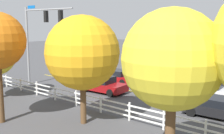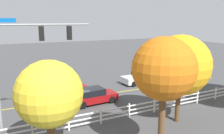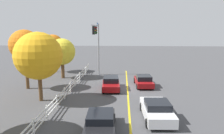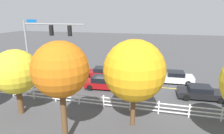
{
  "view_description": "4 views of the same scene",
  "coord_description": "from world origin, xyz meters",
  "px_view_note": "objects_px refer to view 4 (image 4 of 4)",
  "views": [
    {
      "loc": [
        -16.15,
        19.35,
        5.94
      ],
      "look_at": [
        -2.61,
        3.02,
        2.55
      ],
      "focal_mm": 44.67,
      "sensor_mm": 36.0,
      "label": 1
    },
    {
      "loc": [
        6.79,
        20.44,
        7.33
      ],
      "look_at": [
        -1.93,
        2.92,
        3.4
      ],
      "focal_mm": 37.19,
      "sensor_mm": 36.0,
      "label": 2
    },
    {
      "loc": [
        -23.29,
        0.56,
        6.65
      ],
      "look_at": [
        -2.04,
        1.65,
        2.79
      ],
      "focal_mm": 33.88,
      "sensor_mm": 36.0,
      "label": 3
    },
    {
      "loc": [
        -6.24,
        20.73,
        8.01
      ],
      "look_at": [
        -1.57,
        2.08,
        2.61
      ],
      "focal_mm": 30.41,
      "sensor_mm": 36.0,
      "label": 4
    }
  ],
  "objects_px": {
    "car_0": "(104,83)",
    "car_1": "(101,72)",
    "car_3": "(201,92)",
    "car_2": "(174,77)",
    "tree_5": "(16,72)",
    "tree_1": "(61,70)",
    "tree_0": "(134,71)"
  },
  "relations": [
    {
      "from": "tree_1",
      "to": "car_3",
      "type": "bearing_deg",
      "value": -136.53
    },
    {
      "from": "car_1",
      "to": "car_3",
      "type": "bearing_deg",
      "value": 158.15
    },
    {
      "from": "car_2",
      "to": "tree_5",
      "type": "xyz_separation_m",
      "value": [
        12.79,
        10.73,
        2.92
      ]
    },
    {
      "from": "tree_0",
      "to": "tree_1",
      "type": "height_order",
      "value": "tree_1"
    },
    {
      "from": "car_2",
      "to": "tree_0",
      "type": "relative_size",
      "value": 0.73
    },
    {
      "from": "car_0",
      "to": "car_3",
      "type": "xyz_separation_m",
      "value": [
        -9.97,
        0.13,
        -0.06
      ]
    },
    {
      "from": "car_1",
      "to": "tree_0",
      "type": "bearing_deg",
      "value": 116.0
    },
    {
      "from": "car_1",
      "to": "car_3",
      "type": "height_order",
      "value": "car_1"
    },
    {
      "from": "car_0",
      "to": "car_2",
      "type": "distance_m",
      "value": 8.57
    },
    {
      "from": "car_0",
      "to": "car_2",
      "type": "bearing_deg",
      "value": 23.46
    },
    {
      "from": "tree_1",
      "to": "car_0",
      "type": "bearing_deg",
      "value": -88.65
    },
    {
      "from": "car_1",
      "to": "tree_1",
      "type": "bearing_deg",
      "value": 94.32
    },
    {
      "from": "car_1",
      "to": "car_3",
      "type": "relative_size",
      "value": 0.93
    },
    {
      "from": "car_3",
      "to": "car_1",
      "type": "bearing_deg",
      "value": 158.66
    },
    {
      "from": "car_2",
      "to": "car_3",
      "type": "distance_m",
      "value": 4.62
    },
    {
      "from": "tree_0",
      "to": "car_2",
      "type": "bearing_deg",
      "value": -109.02
    },
    {
      "from": "tree_0",
      "to": "tree_5",
      "type": "xyz_separation_m",
      "value": [
        9.27,
        0.53,
        -0.64
      ]
    },
    {
      "from": "car_0",
      "to": "tree_0",
      "type": "height_order",
      "value": "tree_0"
    },
    {
      "from": "car_3",
      "to": "tree_1",
      "type": "relative_size",
      "value": 0.69
    },
    {
      "from": "car_0",
      "to": "tree_1",
      "type": "height_order",
      "value": "tree_1"
    },
    {
      "from": "car_1",
      "to": "car_2",
      "type": "distance_m",
      "value": 9.14
    },
    {
      "from": "car_0",
      "to": "car_1",
      "type": "distance_m",
      "value": 4.04
    },
    {
      "from": "car_1",
      "to": "tree_1",
      "type": "height_order",
      "value": "tree_1"
    },
    {
      "from": "car_0",
      "to": "car_1",
      "type": "height_order",
      "value": "car_0"
    },
    {
      "from": "car_2",
      "to": "tree_0",
      "type": "xyz_separation_m",
      "value": [
        3.52,
        10.2,
        3.55
      ]
    },
    {
      "from": "car_3",
      "to": "tree_5",
      "type": "distance_m",
      "value": 16.81
    },
    {
      "from": "car_2",
      "to": "tree_1",
      "type": "distance_m",
      "value": 15.75
    },
    {
      "from": "car_0",
      "to": "tree_5",
      "type": "bearing_deg",
      "value": -130.12
    },
    {
      "from": "car_1",
      "to": "car_3",
      "type": "distance_m",
      "value": 12.11
    },
    {
      "from": "tree_5",
      "to": "car_0",
      "type": "bearing_deg",
      "value": -126.81
    },
    {
      "from": "car_1",
      "to": "car_2",
      "type": "bearing_deg",
      "value": 177.55
    },
    {
      "from": "tree_1",
      "to": "car_2",
      "type": "bearing_deg",
      "value": -119.29
    }
  ]
}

